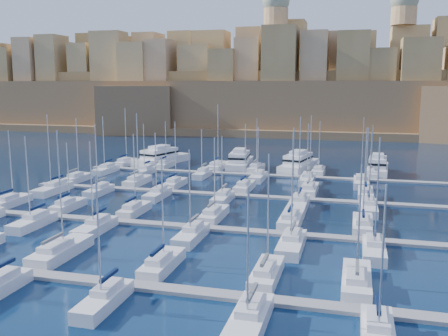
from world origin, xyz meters
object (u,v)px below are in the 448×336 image
(sailboat_4, at_px, (266,274))
(motor_yacht_b, at_px, (240,161))
(motor_yacht_a, at_px, (161,157))
(motor_yacht_d, at_px, (378,167))
(motor_yacht_c, at_px, (299,163))
(sailboat_2, at_px, (61,251))

(sailboat_4, relative_size, motor_yacht_b, 0.82)
(sailboat_4, xyz_separation_m, motor_yacht_b, (-19.16, 70.15, 0.98))
(motor_yacht_a, height_order, motor_yacht_b, same)
(motor_yacht_b, height_order, motor_yacht_d, same)
(motor_yacht_d, bearing_deg, sailboat_4, -101.42)
(motor_yacht_c, bearing_deg, sailboat_4, -86.39)
(motor_yacht_a, height_order, motor_yacht_d, same)
(motor_yacht_b, bearing_deg, sailboat_2, -95.33)
(sailboat_2, height_order, motor_yacht_c, sailboat_2)
(motor_yacht_a, distance_m, motor_yacht_d, 54.79)
(sailboat_4, xyz_separation_m, motor_yacht_d, (14.02, 69.37, 0.98))
(motor_yacht_c, xyz_separation_m, motor_yacht_d, (18.47, -1.14, 0.00))
(motor_yacht_c, bearing_deg, motor_yacht_d, -3.53)
(motor_yacht_b, xyz_separation_m, motor_yacht_d, (33.18, -0.78, 0.00))
(motor_yacht_a, relative_size, motor_yacht_d, 1.26)
(sailboat_4, distance_m, motor_yacht_d, 70.78)
(sailboat_4, bearing_deg, motor_yacht_b, 105.27)
(sailboat_4, xyz_separation_m, motor_yacht_c, (-4.45, 70.51, 0.98))
(sailboat_2, bearing_deg, motor_yacht_a, 102.15)
(sailboat_4, relative_size, motor_yacht_a, 0.73)
(sailboat_2, distance_m, motor_yacht_b, 69.68)
(motor_yacht_b, height_order, motor_yacht_c, same)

